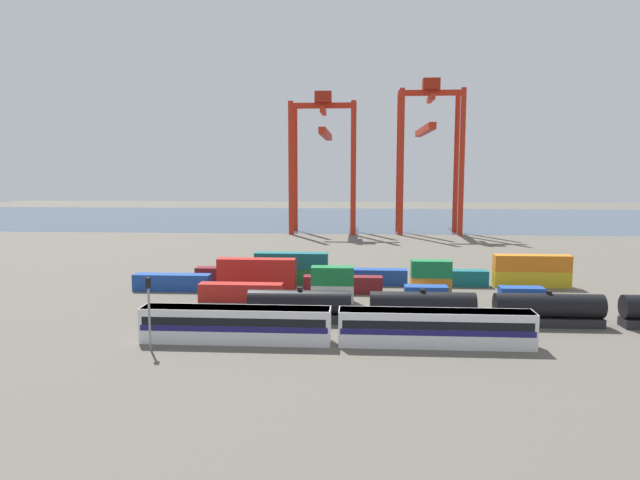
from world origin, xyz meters
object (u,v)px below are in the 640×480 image
object	(u,v)px
freight_tank_row	(548,309)
gantry_crane_central	(428,141)
shipping_container_3	(426,295)
shipping_container_6	(257,283)
shipping_container_9	(431,286)
passenger_train	(335,325)
shipping_container_15	(450,278)
gantry_crane_west	(324,147)
signal_mast	(149,303)

from	to	relation	value
freight_tank_row	gantry_crane_central	size ratio (longest dim) A/B	1.65
shipping_container_3	shipping_container_6	size ratio (longest dim) A/B	0.50
shipping_container_3	shipping_container_6	xyz separation A→B (m)	(-25.32, 6.65, 0.00)
freight_tank_row	shipping_container_9	distance (m)	21.12
passenger_train	shipping_container_3	bearing A→B (deg)	58.53
shipping_container_3	shipping_container_15	world-z (taller)	same
shipping_container_3	gantry_crane_west	bearing A→B (deg)	101.99
shipping_container_9	gantry_crane_central	world-z (taller)	gantry_crane_central
shipping_container_6	gantry_crane_west	distance (m)	91.68
shipping_container_15	gantry_crane_central	world-z (taller)	gantry_crane_central
freight_tank_row	gantry_crane_west	world-z (taller)	gantry_crane_west
passenger_train	signal_mast	distance (m)	19.89
shipping_container_3	freight_tank_row	bearing A→B (deg)	-38.27
signal_mast	gantry_crane_central	size ratio (longest dim) A/B	0.17
passenger_train	signal_mast	bearing A→B (deg)	-170.47
signal_mast	gantry_crane_west	distance (m)	120.25
shipping_container_9	shipping_container_15	world-z (taller)	same
shipping_container_15	passenger_train	bearing A→B (deg)	-117.89
passenger_train	gantry_crane_west	size ratio (longest dim) A/B	1.03
signal_mast	shipping_container_6	bearing A→B (deg)	78.21
shipping_container_6	shipping_container_9	size ratio (longest dim) A/B	2.00
gantry_crane_west	gantry_crane_central	size ratio (longest dim) A/B	0.93
shipping_container_3	gantry_crane_central	world-z (taller)	gantry_crane_central
passenger_train	shipping_container_3	xyz separation A→B (m)	(12.10, 19.76, -0.84)
passenger_train	gantry_crane_west	bearing A→B (deg)	94.02
freight_tank_row	gantry_crane_west	distance (m)	113.31
gantry_crane_west	signal_mast	bearing A→B (deg)	-95.50
gantry_crane_central	passenger_train	bearing A→B (deg)	-101.33
passenger_train	shipping_container_15	bearing A→B (deg)	62.11
shipping_container_3	shipping_container_15	size ratio (longest dim) A/B	0.50
freight_tank_row	signal_mast	xyz separation A→B (m)	(-45.05, -12.34, 2.96)
passenger_train	shipping_container_3	size ratio (longest dim) A/B	7.07
shipping_container_3	gantry_crane_central	xyz separation A→B (m)	(10.86, 94.82, 25.76)
shipping_container_3	shipping_container_6	bearing A→B (deg)	165.29
signal_mast	shipping_container_6	xyz separation A→B (m)	(6.19, 29.67, -3.71)
freight_tank_row	shipping_container_9	world-z (taller)	freight_tank_row
freight_tank_row	shipping_container_9	xyz separation A→B (m)	(-12.05, 17.33, -0.74)
shipping_container_15	signal_mast	bearing A→B (deg)	-135.47
signal_mast	gantry_crane_west	bearing A→B (deg)	84.50
shipping_container_6	gantry_crane_central	bearing A→B (deg)	67.69
freight_tank_row	shipping_container_3	world-z (taller)	freight_tank_row
shipping_container_9	gantry_crane_west	xyz separation A→B (m)	(-21.65, 88.27, 24.26)
signal_mast	shipping_container_3	bearing A→B (deg)	36.15
freight_tank_row	shipping_container_15	bearing A→B (deg)	108.76
shipping_container_15	shipping_container_9	bearing A→B (deg)	-120.42
signal_mast	gantry_crane_central	xyz separation A→B (m)	(42.37, 117.84, 22.05)
signal_mast	shipping_container_15	distance (m)	51.91
passenger_train	gantry_crane_west	world-z (taller)	gantry_crane_west
passenger_train	shipping_container_9	distance (m)	29.71
shipping_container_6	passenger_train	bearing A→B (deg)	-63.40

